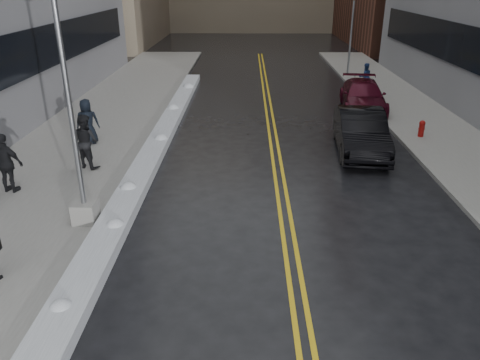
{
  "coord_description": "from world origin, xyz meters",
  "views": [
    {
      "loc": [
        1.33,
        -9.84,
        6.64
      ],
      "look_at": [
        1.13,
        2.41,
        1.3
      ],
      "focal_mm": 35.0,
      "sensor_mm": 36.0,
      "label": 1
    }
  ],
  "objects_px": {
    "fire_hydrant": "(422,128)",
    "car_black": "(361,132)",
    "pedestrian_c": "(87,122)",
    "lamppost": "(75,143)",
    "traffic_signal": "(352,28)",
    "pedestrian_east": "(365,77)",
    "pedestrian_b": "(86,141)",
    "car_maroon": "(363,96)",
    "pedestrian_d": "(6,163)"
  },
  "relations": [
    {
      "from": "traffic_signal",
      "to": "pedestrian_b",
      "type": "bearing_deg",
      "value": -126.18
    },
    {
      "from": "pedestrian_b",
      "to": "car_black",
      "type": "bearing_deg",
      "value": -141.77
    },
    {
      "from": "lamppost",
      "to": "car_maroon",
      "type": "height_order",
      "value": "lamppost"
    },
    {
      "from": "traffic_signal",
      "to": "car_black",
      "type": "height_order",
      "value": "traffic_signal"
    },
    {
      "from": "fire_hydrant",
      "to": "pedestrian_east",
      "type": "bearing_deg",
      "value": 92.74
    },
    {
      "from": "fire_hydrant",
      "to": "pedestrian_b",
      "type": "distance_m",
      "value": 14.08
    },
    {
      "from": "fire_hydrant",
      "to": "car_black",
      "type": "relative_size",
      "value": 0.14
    },
    {
      "from": "fire_hydrant",
      "to": "car_black",
      "type": "distance_m",
      "value": 3.48
    },
    {
      "from": "car_black",
      "to": "pedestrian_d",
      "type": "bearing_deg",
      "value": -155.54
    },
    {
      "from": "lamppost",
      "to": "pedestrian_d",
      "type": "xyz_separation_m",
      "value": [
        -3.1,
        2.0,
        -1.39
      ]
    },
    {
      "from": "lamppost",
      "to": "car_black",
      "type": "distance_m",
      "value": 11.35
    },
    {
      "from": "traffic_signal",
      "to": "pedestrian_c",
      "type": "bearing_deg",
      "value": -132.39
    },
    {
      "from": "lamppost",
      "to": "pedestrian_c",
      "type": "relative_size",
      "value": 4.02
    },
    {
      "from": "fire_hydrant",
      "to": "car_maroon",
      "type": "height_order",
      "value": "car_maroon"
    },
    {
      "from": "pedestrian_east",
      "to": "traffic_signal",
      "type": "bearing_deg",
      "value": -98.48
    },
    {
      "from": "pedestrian_d",
      "to": "pedestrian_east",
      "type": "relative_size",
      "value": 1.2
    },
    {
      "from": "lamppost",
      "to": "traffic_signal",
      "type": "height_order",
      "value": "lamppost"
    },
    {
      "from": "pedestrian_d",
      "to": "pedestrian_east",
      "type": "distance_m",
      "value": 21.29
    },
    {
      "from": "pedestrian_b",
      "to": "car_black",
      "type": "distance_m",
      "value": 10.71
    },
    {
      "from": "car_maroon",
      "to": "pedestrian_d",
      "type": "bearing_deg",
      "value": -135.56
    },
    {
      "from": "lamppost",
      "to": "car_maroon",
      "type": "xyz_separation_m",
      "value": [
        10.8,
        12.89,
        -1.76
      ]
    },
    {
      "from": "traffic_signal",
      "to": "car_maroon",
      "type": "xyz_separation_m",
      "value": [
        -1.0,
        -9.11,
        -2.63
      ]
    },
    {
      "from": "pedestrian_east",
      "to": "pedestrian_c",
      "type": "bearing_deg",
      "value": 27.31
    },
    {
      "from": "pedestrian_east",
      "to": "car_black",
      "type": "xyz_separation_m",
      "value": [
        -2.62,
        -10.77,
        -0.12
      ]
    },
    {
      "from": "pedestrian_c",
      "to": "car_black",
      "type": "relative_size",
      "value": 0.37
    },
    {
      "from": "lamppost",
      "to": "pedestrian_d",
      "type": "bearing_deg",
      "value": 147.19
    },
    {
      "from": "fire_hydrant",
      "to": "pedestrian_c",
      "type": "height_order",
      "value": "pedestrian_c"
    },
    {
      "from": "pedestrian_c",
      "to": "pedestrian_east",
      "type": "xyz_separation_m",
      "value": [
        13.89,
        10.29,
        -0.12
      ]
    },
    {
      "from": "lamppost",
      "to": "pedestrian_east",
      "type": "relative_size",
      "value": 4.61
    },
    {
      "from": "pedestrian_c",
      "to": "pedestrian_b",
      "type": "bearing_deg",
      "value": 92.14
    },
    {
      "from": "pedestrian_b",
      "to": "pedestrian_c",
      "type": "height_order",
      "value": "pedestrian_b"
    },
    {
      "from": "car_maroon",
      "to": "lamppost",
      "type": "bearing_deg",
      "value": -123.61
    },
    {
      "from": "traffic_signal",
      "to": "pedestrian_c",
      "type": "xyz_separation_m",
      "value": [
        -13.83,
        -15.15,
        -2.3
      ]
    },
    {
      "from": "pedestrian_d",
      "to": "lamppost",
      "type": "bearing_deg",
      "value": 159.1
    },
    {
      "from": "fire_hydrant",
      "to": "pedestrian_b",
      "type": "relative_size",
      "value": 0.36
    },
    {
      "from": "car_black",
      "to": "pedestrian_b",
      "type": "bearing_deg",
      "value": -163.24
    },
    {
      "from": "pedestrian_d",
      "to": "car_black",
      "type": "distance_m",
      "value": 13.09
    },
    {
      "from": "pedestrian_east",
      "to": "car_black",
      "type": "height_order",
      "value": "pedestrian_east"
    },
    {
      "from": "lamppost",
      "to": "traffic_signal",
      "type": "bearing_deg",
      "value": 61.79
    },
    {
      "from": "lamppost",
      "to": "traffic_signal",
      "type": "xyz_separation_m",
      "value": [
        11.8,
        22.0,
        0.87
      ]
    },
    {
      "from": "pedestrian_c",
      "to": "pedestrian_d",
      "type": "relative_size",
      "value": 0.96
    },
    {
      "from": "fire_hydrant",
      "to": "pedestrian_east",
      "type": "distance_m",
      "value": 9.16
    },
    {
      "from": "car_maroon",
      "to": "fire_hydrant",
      "type": "bearing_deg",
      "value": -66.58
    },
    {
      "from": "pedestrian_b",
      "to": "pedestrian_c",
      "type": "relative_size",
      "value": 1.05
    },
    {
      "from": "traffic_signal",
      "to": "pedestrian_east",
      "type": "distance_m",
      "value": 5.43
    },
    {
      "from": "traffic_signal",
      "to": "pedestrian_b",
      "type": "distance_m",
      "value": 22.19
    },
    {
      "from": "fire_hydrant",
      "to": "pedestrian_c",
      "type": "bearing_deg",
      "value": -175.42
    },
    {
      "from": "fire_hydrant",
      "to": "car_black",
      "type": "height_order",
      "value": "car_black"
    },
    {
      "from": "traffic_signal",
      "to": "pedestrian_c",
      "type": "distance_m",
      "value": 20.64
    },
    {
      "from": "pedestrian_b",
      "to": "pedestrian_east",
      "type": "bearing_deg",
      "value": -108.91
    }
  ]
}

